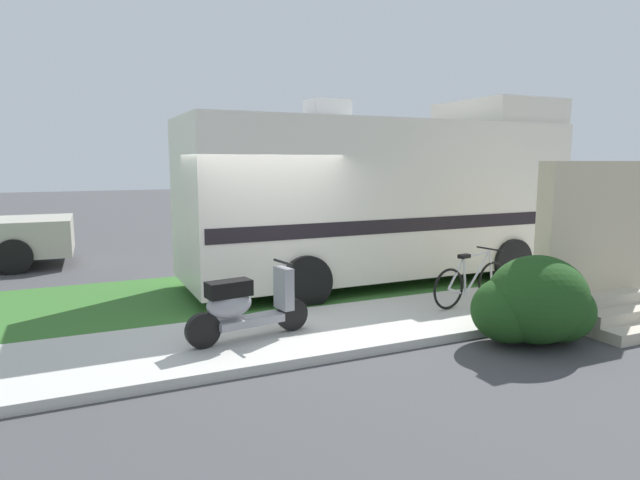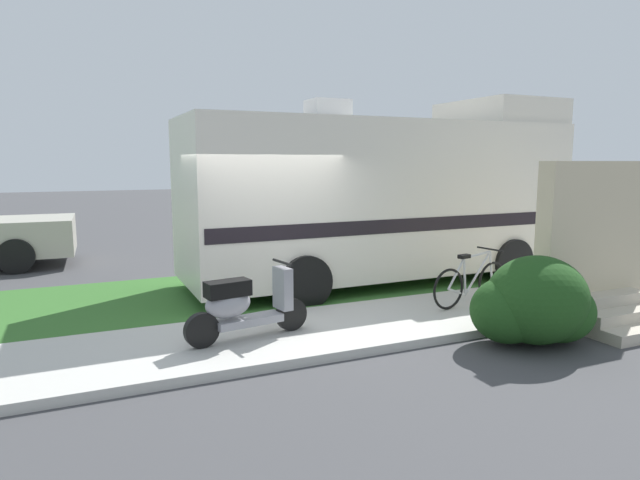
{
  "view_description": "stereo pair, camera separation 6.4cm",
  "coord_description": "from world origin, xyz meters",
  "px_view_note": "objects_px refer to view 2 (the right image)",
  "views": [
    {
      "loc": [
        -2.72,
        -7.78,
        2.4
      ],
      "look_at": [
        0.93,
        0.3,
        1.1
      ],
      "focal_mm": 30.31,
      "sensor_mm": 36.0,
      "label": 1
    },
    {
      "loc": [
        -2.66,
        -7.81,
        2.4
      ],
      "look_at": [
        0.93,
        0.3,
        1.1
      ],
      "focal_mm": 30.31,
      "sensor_mm": 36.0,
      "label": 2
    }
  ],
  "objects_px": {
    "bottle_green": "(569,285)",
    "motorhome_rv": "(385,196)",
    "scooter": "(244,305)",
    "bicycle": "(471,282)"
  },
  "relations": [
    {
      "from": "bottle_green",
      "to": "motorhome_rv",
      "type": "bearing_deg",
      "value": 133.83
    },
    {
      "from": "motorhome_rv",
      "to": "bottle_green",
      "type": "distance_m",
      "value": 3.66
    },
    {
      "from": "motorhome_rv",
      "to": "scooter",
      "type": "bearing_deg",
      "value": -144.56
    },
    {
      "from": "motorhome_rv",
      "to": "bicycle",
      "type": "relative_size",
      "value": 4.6
    },
    {
      "from": "scooter",
      "to": "bottle_green",
      "type": "relative_size",
      "value": 5.71
    },
    {
      "from": "bottle_green",
      "to": "scooter",
      "type": "bearing_deg",
      "value": -178.71
    },
    {
      "from": "scooter",
      "to": "bicycle",
      "type": "xyz_separation_m",
      "value": [
        3.78,
        0.18,
        -0.09
      ]
    },
    {
      "from": "motorhome_rv",
      "to": "scooter",
      "type": "relative_size",
      "value": 4.43
    },
    {
      "from": "motorhome_rv",
      "to": "scooter",
      "type": "distance_m",
      "value": 4.54
    },
    {
      "from": "motorhome_rv",
      "to": "bottle_green",
      "type": "xyz_separation_m",
      "value": [
        2.32,
        -2.42,
        -1.48
      ]
    }
  ]
}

